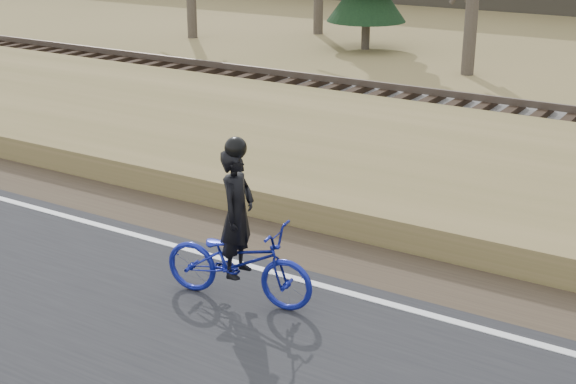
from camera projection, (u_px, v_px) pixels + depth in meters
The scene contains 7 objects.
ground at pixel (347, 306), 9.74m from camera, with size 120.00×120.00×0.00m, color olive.
edge_line at pixel (354, 294), 9.88m from camera, with size 120.00×0.12×0.01m, color silver.
shoulder at pixel (389, 268), 10.70m from camera, with size 120.00×1.60×0.04m, color #473A2B.
embankment at pixel (467, 189), 13.03m from camera, with size 120.00×5.00×0.44m, color olive.
ballast at pixel (532, 134), 16.07m from camera, with size 120.00×3.00×0.45m, color slate.
railroad at pixel (534, 120), 15.97m from camera, with size 120.00×2.40×0.29m.
cyclist at pixel (238, 251), 9.56m from camera, with size 2.00×0.94×2.06m.
Camera 1 is at (3.94, -7.77, 4.63)m, focal length 50.00 mm.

